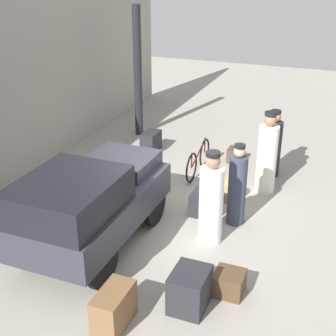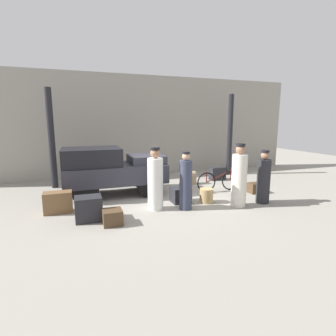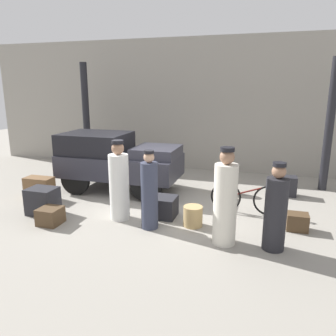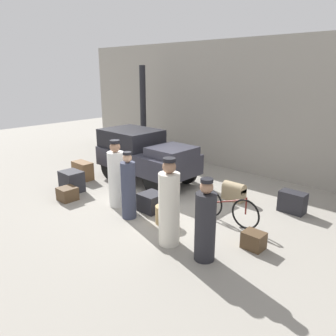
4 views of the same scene
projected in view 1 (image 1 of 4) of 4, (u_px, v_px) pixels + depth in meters
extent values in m
plane|color=gray|center=(173.00, 216.00, 9.49)|extent=(30.00, 30.00, 0.00)
cylinder|color=black|center=(138.00, 73.00, 13.10)|extent=(0.23, 0.23, 3.66)
cylinder|color=black|center=(91.00, 192.00, 9.55)|extent=(0.84, 0.12, 0.84)
cylinder|color=black|center=(155.00, 204.00, 9.06)|extent=(0.84, 0.12, 0.84)
cylinder|color=black|center=(28.00, 244.00, 7.82)|extent=(0.84, 0.12, 0.84)
cylinder|color=black|center=(103.00, 263.00, 7.33)|extent=(0.84, 0.12, 0.84)
cube|color=#2D2D38|center=(95.00, 207.00, 8.31)|extent=(3.31, 1.59, 0.60)
cube|color=black|center=(69.00, 196.00, 7.43)|extent=(1.82, 1.46, 0.58)
cube|color=#2D2D38|center=(121.00, 162.00, 9.04)|extent=(1.16, 1.24, 0.27)
torus|color=black|center=(204.00, 153.00, 11.61)|extent=(0.71, 0.04, 0.71)
torus|color=black|center=(191.00, 168.00, 10.78)|extent=(0.71, 0.04, 0.71)
cylinder|color=#591914|center=(198.00, 153.00, 11.12)|extent=(0.99, 0.04, 0.38)
cylinder|color=#591914|center=(192.00, 160.00, 10.71)|extent=(0.04, 0.04, 0.37)
cylinder|color=#591914|center=(205.00, 145.00, 11.53)|extent=(0.04, 0.04, 0.40)
cylinder|color=tan|center=(229.00, 191.00, 10.01)|extent=(0.41, 0.41, 0.43)
cylinder|color=silver|center=(267.00, 159.00, 10.19)|extent=(0.43, 0.43, 1.53)
sphere|color=#936B51|center=(270.00, 120.00, 9.82)|extent=(0.27, 0.27, 0.27)
cylinder|color=black|center=(271.00, 114.00, 9.76)|extent=(0.26, 0.26, 0.07)
cylinder|color=white|center=(211.00, 206.00, 8.38)|extent=(0.44, 0.44, 1.46)
sphere|color=#936B51|center=(213.00, 161.00, 8.02)|extent=(0.27, 0.27, 0.27)
cylinder|color=black|center=(213.00, 154.00, 7.96)|extent=(0.26, 0.26, 0.07)
cylinder|color=#33384C|center=(237.00, 191.00, 8.98)|extent=(0.35, 0.35, 1.40)
sphere|color=tan|center=(240.00, 152.00, 8.64)|extent=(0.22, 0.22, 0.22)
cylinder|color=black|center=(240.00, 146.00, 8.60)|extent=(0.21, 0.21, 0.06)
cylinder|color=#232328|center=(272.00, 149.00, 11.00)|extent=(0.39, 0.39, 1.34)
sphere|color=#936B51|center=(276.00, 117.00, 10.67)|extent=(0.24, 0.24, 0.24)
cylinder|color=black|center=(276.00, 112.00, 10.62)|extent=(0.23, 0.23, 0.07)
cube|color=#4C3823|center=(235.00, 155.00, 11.95)|extent=(0.42, 0.35, 0.35)
cube|color=#232328|center=(205.00, 203.00, 9.49)|extent=(0.55, 0.55, 0.47)
cube|color=#9E8966|center=(138.00, 168.00, 11.18)|extent=(0.62, 0.31, 0.36)
cylinder|color=#9E8966|center=(138.00, 161.00, 11.11)|extent=(0.62, 0.31, 0.31)
cube|color=#232328|center=(190.00, 290.00, 6.92)|extent=(0.65, 0.52, 0.62)
cube|color=brown|center=(114.00, 308.00, 6.58)|extent=(0.73, 0.39, 0.58)
cube|color=#232328|center=(151.00, 142.00, 12.54)|extent=(0.64, 0.37, 0.54)
cube|color=#4C3823|center=(229.00, 283.00, 7.26)|extent=(0.46, 0.46, 0.36)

